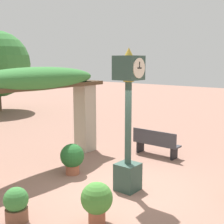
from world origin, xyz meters
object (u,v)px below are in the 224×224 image
potted_plant_far_left (16,204)px  potted_plant_far_right (72,157)px  potted_plant_near_left (97,200)px  park_bench (156,143)px  pedestal_clock (128,122)px

potted_plant_far_left → potted_plant_far_right: (2.56, 1.03, 0.13)m
potted_plant_near_left → park_bench: size_ratio=0.52×
potted_plant_far_right → park_bench: park_bench is taller
pedestal_clock → park_bench: (2.87, 0.91, -1.28)m
potted_plant_far_left → potted_plant_far_right: bearing=22.0°
pedestal_clock → park_bench: bearing=17.5°
potted_plant_near_left → park_bench: park_bench is taller
pedestal_clock → potted_plant_far_right: size_ratio=3.98×
potted_plant_far_left → park_bench: (5.52, 0.07, 0.08)m
pedestal_clock → potted_plant_near_left: (-1.70, -0.47, -1.24)m
potted_plant_far_left → potted_plant_far_right: 2.76m
potted_plant_near_left → potted_plant_far_right: size_ratio=0.97×
potted_plant_near_left → pedestal_clock: bearing=15.5°
pedestal_clock → park_bench: size_ratio=2.13×
potted_plant_far_left → potted_plant_far_right: potted_plant_far_right is taller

